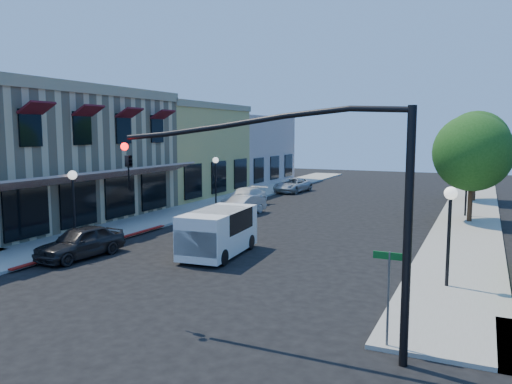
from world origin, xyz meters
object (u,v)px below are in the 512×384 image
at_px(lamppost_left_far, 216,168).
at_px(parked_car_c, 244,198).
at_px(lamppost_right_near, 450,211).
at_px(parked_car_d, 293,185).
at_px(street_tree_b, 476,143).
at_px(lamppost_right_far, 467,175).
at_px(street_name_sign, 389,284).
at_px(signal_mast_arm, 317,187).
at_px(lamppost_left_near, 73,188).
at_px(street_tree_a, 473,153).
at_px(parked_car_b, 242,205).
at_px(parked_car_a, 81,242).
at_px(white_van, 218,230).

relative_size(lamppost_left_far, parked_car_c, 0.76).
relative_size(lamppost_right_near, parked_car_d, 0.78).
height_order(street_tree_b, lamppost_right_near, street_tree_b).
bearing_deg(lamppost_right_far, street_name_sign, -92.63).
bearing_deg(signal_mast_arm, street_tree_b, 84.49).
bearing_deg(street_tree_b, lamppost_left_far, -149.97).
height_order(street_name_sign, parked_car_c, street_name_sign).
bearing_deg(signal_mast_arm, parked_car_d, 111.57).
bearing_deg(street_name_sign, lamppost_left_near, 160.07).
xyz_separation_m(street_tree_a, parked_car_b, (-13.60, -3.09, -3.55)).
distance_m(parked_car_b, parked_car_d, 13.16).
relative_size(signal_mast_arm, parked_car_c, 1.71).
bearing_deg(parked_car_d, parked_car_c, -83.70).
height_order(signal_mast_arm, parked_car_d, signal_mast_arm).
bearing_deg(parked_car_a, street_tree_b, 66.06).
distance_m(parked_car_a, parked_car_c, 16.11).
xyz_separation_m(lamppost_left_near, lamppost_left_far, (0.00, 14.00, 0.00)).
xyz_separation_m(lamppost_right_near, lamppost_right_far, (0.00, 16.00, 0.00)).
height_order(street_tree_b, signal_mast_arm, street_tree_b).
bearing_deg(white_van, signal_mast_arm, -46.98).
xyz_separation_m(street_tree_a, lamppost_left_near, (-17.30, -14.00, -1.46)).
distance_m(parked_car_c, parked_car_d, 9.89).
distance_m(street_tree_a, parked_car_a, 22.21).
height_order(street_name_sign, lamppost_left_far, lamppost_left_far).
relative_size(street_tree_b, signal_mast_arm, 0.88).
distance_m(signal_mast_arm, lamppost_right_near, 7.15).
xyz_separation_m(street_tree_a, parked_car_d, (-15.00, 10.00, -3.56)).
distance_m(lamppost_left_near, lamppost_right_far, 23.35).
distance_m(lamppost_left_far, parked_car_b, 5.25).
distance_m(street_name_sign, lamppost_right_near, 5.98).
bearing_deg(parked_car_d, parked_car_b, -77.60).
relative_size(street_tree_a, parked_car_c, 1.38).
bearing_deg(lamppost_left_near, street_tree_b, 54.21).
bearing_deg(street_tree_a, lamppost_right_near, -91.23).
bearing_deg(white_van, parked_car_b, 110.69).
xyz_separation_m(street_name_sign, lamppost_right_near, (1.00, 5.80, 1.04)).
height_order(parked_car_b, parked_car_d, parked_car_b).
distance_m(lamppost_right_near, lamppost_right_far, 16.00).
relative_size(lamppost_right_far, white_van, 0.77).
relative_size(lamppost_left_far, parked_car_d, 0.78).
bearing_deg(street_name_sign, lamppost_left_far, 128.94).
xyz_separation_m(street_name_sign, white_van, (-8.50, 6.64, -0.54)).
xyz_separation_m(lamppost_left_far, parked_car_d, (2.30, 10.00, -2.10)).
distance_m(street_name_sign, lamppost_left_far, 25.48).
height_order(lamppost_left_far, lamppost_right_far, same).
xyz_separation_m(lamppost_left_far, white_van, (7.50, -13.16, -1.58)).
distance_m(street_tree_a, street_tree_b, 10.01).
relative_size(lamppost_left_far, lamppost_right_far, 1.00).
height_order(lamppost_left_far, parked_car_c, lamppost_left_far).
bearing_deg(parked_car_b, street_tree_a, 20.21).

